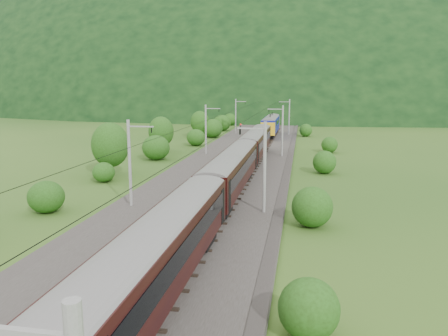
# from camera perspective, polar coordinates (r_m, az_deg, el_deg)

# --- Properties ---
(ground) EXTENTS (600.00, 600.00, 0.00)m
(ground) POSITION_cam_1_polar(r_m,az_deg,el_deg) (40.05, -3.70, -5.72)
(ground) COLOR #244A17
(ground) RESTS_ON ground
(railbed) EXTENTS (14.00, 220.00, 0.30)m
(railbed) POSITION_cam_1_polar(r_m,az_deg,el_deg) (49.46, -0.92, -2.34)
(railbed) COLOR #38332D
(railbed) RESTS_ON ground
(track_left) EXTENTS (2.40, 220.00, 0.27)m
(track_left) POSITION_cam_1_polar(r_m,az_deg,el_deg) (49.92, -3.62, -1.98)
(track_left) COLOR brown
(track_left) RESTS_ON railbed
(track_right) EXTENTS (2.40, 220.00, 0.27)m
(track_right) POSITION_cam_1_polar(r_m,az_deg,el_deg) (49.01, 1.84, -2.20)
(track_right) COLOR brown
(track_right) RESTS_ON railbed
(catenary_left) EXTENTS (2.54, 192.28, 8.00)m
(catenary_left) POSITION_cam_1_polar(r_m,az_deg,el_deg) (71.30, -2.34, 5.21)
(catenary_left) COLOR gray
(catenary_left) RESTS_ON railbed
(catenary_right) EXTENTS (2.54, 192.28, 8.00)m
(catenary_right) POSITION_cam_1_polar(r_m,az_deg,el_deg) (69.68, 7.58, 5.00)
(catenary_right) COLOR gray
(catenary_right) RESTS_ON railbed
(overhead_wires) EXTENTS (4.83, 198.00, 0.03)m
(overhead_wires) POSITION_cam_1_polar(r_m,az_deg,el_deg) (48.37, -0.94, 5.71)
(overhead_wires) COLOR black
(overhead_wires) RESTS_ON ground
(mountain_main) EXTENTS (504.00, 360.00, 244.00)m
(mountain_main) POSITION_cam_1_polar(r_m,az_deg,el_deg) (297.63, 8.54, 8.40)
(mountain_main) COLOR black
(mountain_main) RESTS_ON ground
(mountain_ridge) EXTENTS (336.00, 280.00, 132.00)m
(mountain_ridge) POSITION_cam_1_polar(r_m,az_deg,el_deg) (361.40, -10.84, 8.71)
(mountain_ridge) COLOR black
(mountain_ridge) RESTS_ON ground
(train) EXTENTS (2.95, 118.79, 5.12)m
(train) POSITION_cam_1_polar(r_m,az_deg,el_deg) (44.19, 1.04, 0.51)
(train) COLOR black
(train) RESTS_ON ground
(hazard_post_near) EXTENTS (0.15, 0.15, 1.41)m
(hazard_post_near) POSITION_cam_1_polar(r_m,az_deg,el_deg) (82.82, 3.51, 3.53)
(hazard_post_near) COLOR red
(hazard_post_near) RESTS_ON railbed
(hazard_post_far) EXTENTS (0.15, 0.15, 1.45)m
(hazard_post_far) POSITION_cam_1_polar(r_m,az_deg,el_deg) (73.25, 2.87, 2.61)
(hazard_post_far) COLOR red
(hazard_post_far) RESTS_ON railbed
(signal) EXTENTS (0.27, 0.27, 2.46)m
(signal) POSITION_cam_1_polar(r_m,az_deg,el_deg) (100.36, 2.18, 5.22)
(signal) COLOR black
(signal) RESTS_ON railbed
(vegetation_left) EXTENTS (9.81, 142.65, 6.78)m
(vegetation_left) POSITION_cam_1_polar(r_m,az_deg,el_deg) (62.52, -11.01, 2.63)
(vegetation_left) COLOR #224412
(vegetation_left) RESTS_ON ground
(vegetation_right) EXTENTS (6.84, 104.65, 2.99)m
(vegetation_right) POSITION_cam_1_polar(r_m,az_deg,el_deg) (51.16, 12.19, -0.80)
(vegetation_right) COLOR #224412
(vegetation_right) RESTS_ON ground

